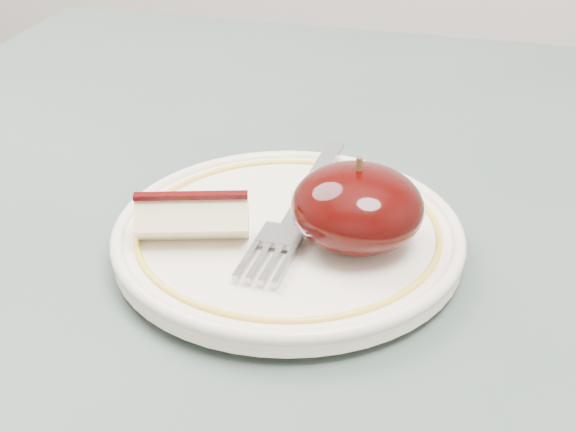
% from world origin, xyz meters
% --- Properties ---
extents(table, '(0.90, 0.90, 0.75)m').
position_xyz_m(table, '(0.00, 0.00, 0.66)').
color(table, brown).
rests_on(table, ground).
extents(plate, '(0.22, 0.22, 0.02)m').
position_xyz_m(plate, '(-0.03, -0.04, 0.76)').
color(plate, white).
rests_on(plate, table).
extents(apple_half, '(0.08, 0.08, 0.06)m').
position_xyz_m(apple_half, '(0.01, -0.04, 0.79)').
color(apple_half, black).
rests_on(apple_half, plate).
extents(apple_wedge, '(0.07, 0.05, 0.03)m').
position_xyz_m(apple_wedge, '(-0.08, -0.06, 0.78)').
color(apple_wedge, beige).
rests_on(apple_wedge, plate).
extents(fork, '(0.03, 0.19, 0.00)m').
position_xyz_m(fork, '(-0.03, -0.01, 0.77)').
color(fork, '#96999E').
rests_on(fork, plate).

